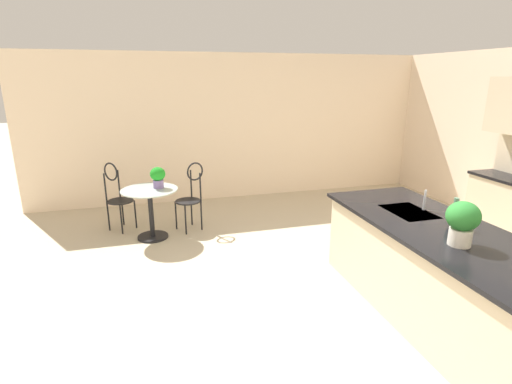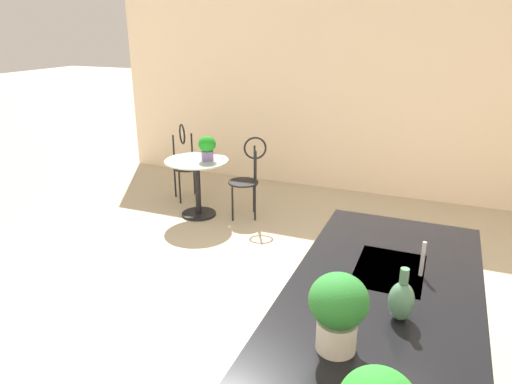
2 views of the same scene
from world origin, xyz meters
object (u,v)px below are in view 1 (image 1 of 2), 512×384
Objects in this scene: bistro_table at (151,209)px; chair_near_window at (191,193)px; potted_plant_on_table at (158,176)px; potted_plant_counter_near at (463,221)px; chair_by_island at (117,193)px; vase_on_counter at (454,216)px.

chair_near_window is at bearing 108.92° from bistro_table.
chair_near_window is 0.60m from potted_plant_on_table.
potted_plant_counter_near is at bearing 29.45° from chair_near_window.
chair_by_island is 0.84m from potted_plant_on_table.
chair_near_window is at bearing 74.35° from chair_by_island.
bistro_table is at bearing -71.08° from chair_near_window.
potted_plant_on_table is 1.06× the size of vase_on_counter.
chair_near_window is at bearing 109.04° from potted_plant_on_table.
vase_on_counter is at bearing 44.39° from chair_by_island.
bistro_table is 2.63× the size of potted_plant_on_table.
vase_on_counter is (3.27, 3.20, 0.46)m from chair_by_island.
chair_by_island is (-0.30, -1.08, 0.00)m from chair_near_window.
potted_plant_counter_near is at bearing 38.55° from bistro_table.
potted_plant_counter_near reaches higher than vase_on_counter.
bistro_table is at bearing -141.45° from potted_plant_counter_near.
chair_near_window is 1.00× the size of chair_by_island.
bistro_table is 2.10× the size of potted_plant_counter_near.
chair_near_window is 3.85m from potted_plant_counter_near.
bistro_table is 0.71m from chair_by_island.
potted_plant_on_table is at bearing -70.96° from chair_near_window.
potted_plant_on_table is at bearing 108.50° from bistro_table.
chair_by_island is 4.60m from vase_on_counter.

